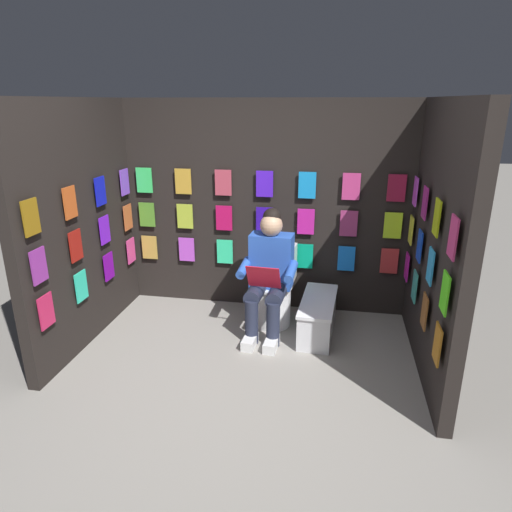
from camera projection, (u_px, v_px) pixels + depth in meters
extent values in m
plane|color=gray|center=(223.00, 413.00, 3.26)|extent=(30.00, 30.00, 0.00)
cube|color=black|center=(266.00, 208.00, 4.69)|extent=(3.02, 0.10, 2.15)
cube|color=gold|center=(150.00, 247.00, 4.98)|extent=(0.17, 0.01, 0.26)
cube|color=#C14BDB|center=(187.00, 250.00, 4.91)|extent=(0.17, 0.01, 0.26)
cube|color=#2FEC9B|center=(225.00, 252.00, 4.83)|extent=(0.17, 0.01, 0.26)
cube|color=#BB7A36|center=(264.00, 254.00, 4.76)|extent=(0.17, 0.01, 0.26)
cube|color=#08A878|center=(305.00, 256.00, 4.69)|extent=(0.17, 0.01, 0.26)
cube|color=#1779EE|center=(346.00, 259.00, 4.62)|extent=(0.17, 0.01, 0.26)
cube|color=red|center=(389.00, 261.00, 4.55)|extent=(0.17, 0.01, 0.26)
cube|color=#52952C|center=(147.00, 215.00, 4.86)|extent=(0.17, 0.01, 0.26)
cube|color=#B1C836|center=(185.00, 216.00, 4.79)|extent=(0.17, 0.01, 0.26)
cube|color=#C71152|center=(224.00, 218.00, 4.72)|extent=(0.17, 0.01, 0.26)
cube|color=#3010AA|center=(264.00, 220.00, 4.64)|extent=(0.17, 0.01, 0.26)
cube|color=#D11E99|center=(306.00, 222.00, 4.57)|extent=(0.17, 0.01, 0.26)
cube|color=#A4326B|center=(349.00, 224.00, 4.50)|extent=(0.17, 0.01, 0.26)
cube|color=#C0F025|center=(393.00, 225.00, 4.43)|extent=(0.17, 0.01, 0.26)
cube|color=#39DF62|center=(144.00, 180.00, 4.74)|extent=(0.17, 0.01, 0.26)
cube|color=gold|center=(183.00, 181.00, 4.67)|extent=(0.17, 0.01, 0.26)
cube|color=#BE4255|center=(223.00, 183.00, 4.60)|extent=(0.17, 0.01, 0.26)
cube|color=#4E1BDF|center=(265.00, 184.00, 4.53)|extent=(0.17, 0.01, 0.26)
cube|color=#1792E5|center=(307.00, 185.00, 4.45)|extent=(0.17, 0.01, 0.26)
cube|color=#CC387D|center=(351.00, 187.00, 4.38)|extent=(0.17, 0.01, 0.26)
cube|color=maroon|center=(397.00, 188.00, 4.31)|extent=(0.17, 0.01, 0.26)
cube|color=black|center=(438.00, 243.00, 3.53)|extent=(0.10, 1.86, 2.15)
cube|color=#CC1DA9|center=(407.00, 267.00, 4.40)|extent=(0.01, 0.17, 0.26)
cube|color=teal|center=(415.00, 286.00, 3.93)|extent=(0.01, 0.17, 0.26)
cube|color=brown|center=(424.00, 311.00, 3.46)|extent=(0.01, 0.17, 0.26)
cube|color=#B66F1B|center=(437.00, 344.00, 3.00)|extent=(0.01, 0.17, 0.26)
cube|color=yellow|center=(411.00, 230.00, 4.28)|extent=(0.01, 0.17, 0.26)
cube|color=blue|center=(420.00, 246.00, 3.81)|extent=(0.01, 0.17, 0.26)
cube|color=#2A9AD8|center=(430.00, 266.00, 3.34)|extent=(0.01, 0.17, 0.26)
cube|color=#4DE11A|center=(445.00, 293.00, 2.88)|extent=(0.01, 0.17, 0.26)
cube|color=#D04BE3|center=(415.00, 191.00, 4.16)|extent=(0.01, 0.17, 0.26)
cube|color=#972275|center=(425.00, 203.00, 3.69)|extent=(0.01, 0.17, 0.26)
cube|color=#9DB310|center=(437.00, 218.00, 3.22)|extent=(0.01, 0.17, 0.26)
cube|color=#BD306A|center=(453.00, 237.00, 2.76)|extent=(0.01, 0.17, 0.26)
cube|color=black|center=(81.00, 225.00, 4.03)|extent=(0.10, 1.86, 2.15)
cube|color=#CE2150|center=(46.00, 311.00, 3.47)|extent=(0.01, 0.17, 0.26)
cube|color=#2CDBAF|center=(81.00, 286.00, 3.93)|extent=(0.01, 0.17, 0.26)
cube|color=#760EA2|center=(109.00, 267.00, 4.40)|extent=(0.01, 0.17, 0.26)
cube|color=#E53E8D|center=(131.00, 251.00, 4.87)|extent=(0.01, 0.17, 0.26)
cube|color=purple|center=(39.00, 266.00, 3.35)|extent=(0.01, 0.17, 0.26)
cube|color=#A11B13|center=(76.00, 246.00, 3.82)|extent=(0.01, 0.17, 0.26)
cube|color=#751CE6|center=(105.00, 230.00, 4.28)|extent=(0.01, 0.17, 0.26)
cube|color=#CE5E31|center=(128.00, 217.00, 4.75)|extent=(0.01, 0.17, 0.26)
cube|color=#8E6413|center=(31.00, 217.00, 3.23)|extent=(0.01, 0.17, 0.26)
cube|color=#CA5421|center=(70.00, 203.00, 3.70)|extent=(0.01, 0.17, 0.26)
cube|color=#1118CF|center=(100.00, 191.00, 4.16)|extent=(0.01, 0.17, 0.26)
cube|color=#8344DE|center=(125.00, 182.00, 4.63)|extent=(0.01, 0.17, 0.26)
cylinder|color=white|center=(271.00, 305.00, 4.50)|extent=(0.38, 0.38, 0.40)
cylinder|color=white|center=(272.00, 286.00, 4.43)|extent=(0.41, 0.41, 0.02)
cube|color=white|center=(277.00, 261.00, 4.62)|extent=(0.39, 0.20, 0.36)
cylinder|color=white|center=(275.00, 264.00, 4.53)|extent=(0.39, 0.09, 0.39)
cube|color=blue|center=(272.00, 260.00, 4.32)|extent=(0.41, 0.25, 0.52)
sphere|color=tan|center=(271.00, 225.00, 4.17)|extent=(0.21, 0.21, 0.21)
sphere|color=black|center=(272.00, 217.00, 4.18)|extent=(0.17, 0.17, 0.17)
cylinder|color=#23283D|center=(277.00, 293.00, 4.19)|extent=(0.18, 0.41, 0.15)
cylinder|color=#23283D|center=(256.00, 291.00, 4.23)|extent=(0.18, 0.41, 0.15)
cylinder|color=#23283D|center=(273.00, 324.00, 4.10)|extent=(0.12, 0.12, 0.42)
cylinder|color=#23283D|center=(252.00, 322.00, 4.14)|extent=(0.12, 0.12, 0.42)
cube|color=white|center=(271.00, 344.00, 4.10)|extent=(0.13, 0.27, 0.09)
cube|color=white|center=(250.00, 341.00, 4.14)|extent=(0.13, 0.27, 0.09)
cylinder|color=blue|center=(291.00, 272.00, 4.11)|extent=(0.10, 0.31, 0.13)
cylinder|color=blue|center=(244.00, 268.00, 4.21)|extent=(0.10, 0.31, 0.13)
cube|color=red|center=(263.00, 277.00, 4.02)|extent=(0.31, 0.15, 0.23)
cube|color=silver|center=(318.00, 318.00, 4.33)|extent=(0.34, 0.80, 0.32)
cube|color=white|center=(318.00, 301.00, 4.27)|extent=(0.36, 0.83, 0.03)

